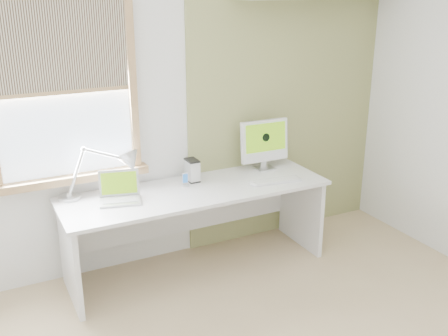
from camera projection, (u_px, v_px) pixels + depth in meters
room at (308, 172)px, 2.90m from camera, size 4.04×3.54×2.64m
accent_wall at (287, 100)px, 4.80m from camera, size 2.00×0.02×2.60m
window at (64, 93)px, 3.84m from camera, size 1.20×0.14×1.42m
desk at (194, 208)px, 4.33m from camera, size 2.20×0.70×0.73m
desk_lamp at (119, 167)px, 4.10m from camera, size 0.71×0.29×0.40m
laptop at (120, 193)px, 3.99m from camera, size 0.36×0.31×0.22m
phone_dock at (185, 182)px, 4.27m from camera, size 0.07×0.07×0.12m
external_drive at (192, 170)px, 4.37m from camera, size 0.09×0.15×0.19m
imac at (264, 142)px, 4.63m from camera, size 0.46×0.15×0.45m
keyboard at (276, 181)px, 4.37m from camera, size 0.45×0.18×0.02m
mouse at (254, 184)px, 4.28m from camera, size 0.08×0.11×0.03m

